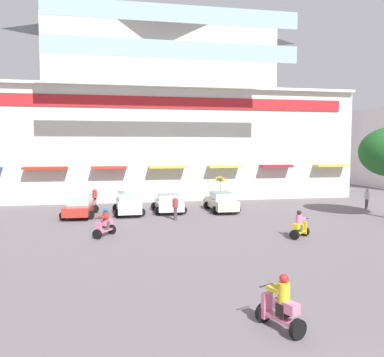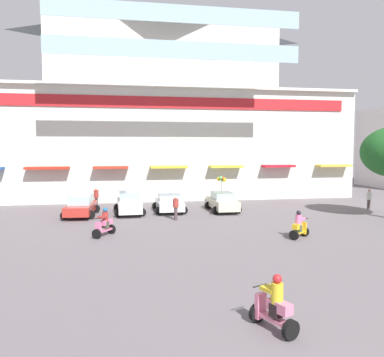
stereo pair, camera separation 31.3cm
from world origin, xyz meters
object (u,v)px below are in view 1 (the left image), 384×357
at_px(parked_car_0, 80,206).
at_px(scooter_rider_1, 281,307).
at_px(parked_car_2, 168,203).
at_px(pedestrian_2, 95,196).
at_px(pedestrian_1, 175,207).
at_px(balloon_vendor_cart, 220,194).
at_px(scooter_rider_0, 300,227).
at_px(parked_car_3, 221,202).
at_px(scooter_rider_3, 105,225).
at_px(pedestrian_0, 367,198).
at_px(parked_car_1, 128,203).

distance_m(parked_car_0, scooter_rider_1, 20.21).
relative_size(parked_car_2, pedestrian_2, 2.40).
relative_size(pedestrian_1, balloon_vendor_cart, 0.67).
distance_m(parked_car_2, scooter_rider_0, 11.42).
distance_m(parked_car_0, parked_car_3, 10.42).
distance_m(scooter_rider_3, pedestrian_0, 20.94).
distance_m(scooter_rider_1, balloon_vendor_cart, 23.44).
relative_size(parked_car_3, scooter_rider_0, 2.82).
bearing_deg(parked_car_3, parked_car_2, 174.79).
relative_size(parked_car_3, balloon_vendor_cart, 1.76).
distance_m(parked_car_1, pedestrian_1, 4.31).
relative_size(parked_car_1, parked_car_3, 1.00).
xyz_separation_m(parked_car_0, parked_car_1, (3.39, 0.37, 0.07)).
height_order(parked_car_1, parked_car_2, parked_car_1).
bearing_deg(scooter_rider_0, pedestrian_2, 131.10).
bearing_deg(balloon_vendor_cart, parked_car_1, -155.17).
height_order(parked_car_2, scooter_rider_3, scooter_rider_3).
bearing_deg(parked_car_2, balloon_vendor_cart, 34.02).
bearing_deg(scooter_rider_0, pedestrian_0, 40.54).
distance_m(scooter_rider_0, scooter_rider_3, 10.57).
xyz_separation_m(parked_car_1, pedestrian_2, (-2.60, 3.69, 0.10)).
distance_m(parked_car_3, balloon_vendor_cart, 3.79).
xyz_separation_m(pedestrian_1, pedestrian_2, (-5.64, 6.74, -0.01)).
bearing_deg(parked_car_3, scooter_rider_1, -100.31).
relative_size(scooter_rider_0, scooter_rider_3, 0.97).
relative_size(scooter_rider_0, pedestrian_0, 0.94).
xyz_separation_m(scooter_rider_3, pedestrian_2, (-1.15, 10.84, 0.25)).
bearing_deg(scooter_rider_3, pedestrian_1, 42.40).
bearing_deg(scooter_rider_1, balloon_vendor_cart, 79.21).
xyz_separation_m(parked_car_2, balloon_vendor_cart, (4.91, 3.31, 0.17)).
height_order(parked_car_3, pedestrian_2, pedestrian_2).
xyz_separation_m(scooter_rider_1, pedestrian_2, (-6.11, 23.06, 0.25)).
height_order(parked_car_1, balloon_vendor_cart, balloon_vendor_cart).
bearing_deg(scooter_rider_0, parked_car_0, 143.46).
distance_m(pedestrian_1, balloon_vendor_cart, 8.28).
height_order(parked_car_1, pedestrian_0, parked_car_1).
relative_size(pedestrian_2, balloon_vendor_cart, 0.66).
distance_m(scooter_rider_0, balloon_vendor_cart, 13.14).
bearing_deg(scooter_rider_1, scooter_rider_3, 112.09).
xyz_separation_m(parked_car_0, parked_car_3, (10.42, 0.34, 0.01)).
height_order(scooter_rider_0, pedestrian_0, pedestrian_0).
bearing_deg(pedestrian_0, pedestrian_2, 167.23).
bearing_deg(parked_car_2, pedestrian_2, 149.06).
relative_size(scooter_rider_1, pedestrian_0, 0.97).
bearing_deg(parked_car_1, scooter_rider_1, -79.72).
xyz_separation_m(parked_car_0, pedestrian_2, (0.79, 4.06, 0.17)).
relative_size(parked_car_2, pedestrian_1, 2.38).
height_order(parked_car_0, scooter_rider_1, scooter_rider_1).
bearing_deg(pedestrian_2, pedestrian_1, -50.08).
xyz_separation_m(parked_car_0, scooter_rider_3, (1.94, -6.78, -0.08)).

